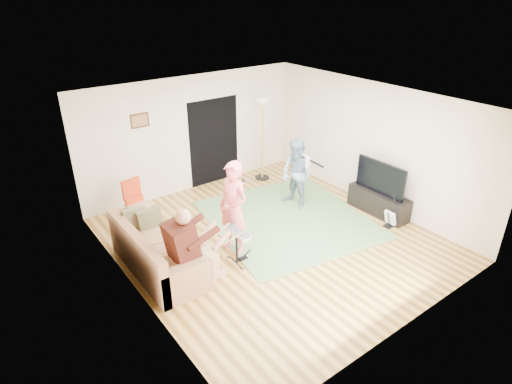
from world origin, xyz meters
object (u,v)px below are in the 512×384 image
(sofa, at_px, (153,257))
(television, at_px, (381,178))
(guitarist, at_px, (297,174))
(tv_cabinet, at_px, (378,202))
(singer, at_px, (233,208))
(drum_kit, at_px, (237,248))
(torchiere_lamp, at_px, (263,125))
(guitar_spare, at_px, (390,218))
(dining_chair, at_px, (138,209))

(sofa, xyz_separation_m, television, (4.75, -0.96, 0.56))
(guitarist, xyz_separation_m, tv_cabinet, (1.22, -1.32, -0.52))
(guitarist, relative_size, television, 1.29)
(singer, distance_m, tv_cabinet, 3.44)
(singer, distance_m, guitarist, 2.20)
(tv_cabinet, relative_size, television, 1.17)
(guitarist, bearing_deg, tv_cabinet, 37.76)
(sofa, relative_size, drum_kit, 3.21)
(singer, xyz_separation_m, television, (3.27, -0.66, -0.04))
(drum_kit, distance_m, torchiere_lamp, 3.87)
(television, bearing_deg, sofa, 168.55)
(guitar_spare, relative_size, dining_chair, 0.73)
(singer, xyz_separation_m, torchiere_lamp, (2.42, 2.30, 0.51))
(guitar_spare, relative_size, tv_cabinet, 0.51)
(drum_kit, bearing_deg, singer, 62.70)
(sofa, xyz_separation_m, guitarist, (3.57, 0.36, 0.49))
(television, bearing_deg, singer, 168.52)
(guitar_spare, bearing_deg, dining_chair, 142.04)
(dining_chair, relative_size, tv_cabinet, 0.69)
(sofa, relative_size, torchiere_lamp, 1.05)
(singer, bearing_deg, guitarist, 98.93)
(drum_kit, height_order, singer, singer)
(sofa, distance_m, drum_kit, 1.45)
(drum_kit, bearing_deg, dining_chair, 110.00)
(guitar_spare, xyz_separation_m, dining_chair, (-4.08, 3.18, 0.14))
(guitarist, relative_size, tv_cabinet, 1.11)
(singer, height_order, dining_chair, singer)
(sofa, relative_size, singer, 1.21)
(guitarist, bearing_deg, dining_chair, -118.25)
(tv_cabinet, distance_m, television, 0.60)
(drum_kit, height_order, guitarist, guitarist)
(television, bearing_deg, guitarist, 131.70)
(dining_chair, bearing_deg, sofa, -115.04)
(guitar_spare, height_order, torchiere_lamp, torchiere_lamp)
(singer, xyz_separation_m, guitar_spare, (3.05, -1.19, -0.68))
(guitarist, height_order, torchiere_lamp, torchiere_lamp)
(sofa, relative_size, television, 1.79)
(guitarist, bearing_deg, guitar_spare, 22.13)
(guitar_spare, height_order, tv_cabinet, guitar_spare)
(torchiere_lamp, height_order, dining_chair, torchiere_lamp)
(singer, distance_m, guitar_spare, 3.34)
(tv_cabinet, xyz_separation_m, television, (-0.05, 0.00, 0.60))
(guitarist, distance_m, dining_chair, 3.43)
(dining_chair, bearing_deg, drum_kit, -80.34)
(singer, bearing_deg, tv_cabinet, 70.29)
(drum_kit, xyz_separation_m, tv_cabinet, (3.50, -0.31, -0.04))
(dining_chair, bearing_deg, tv_cabinet, -41.70)
(sofa, bearing_deg, dining_chair, 75.30)
(torchiere_lamp, relative_size, television, 1.70)
(drum_kit, relative_size, guitarist, 0.43)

